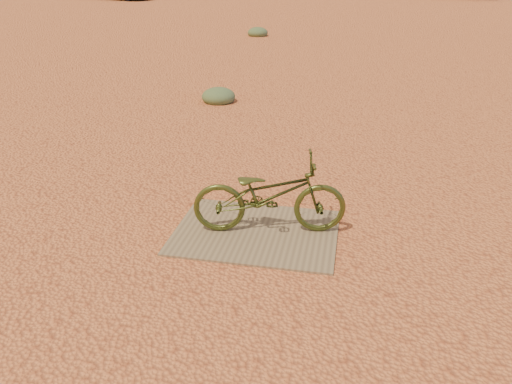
# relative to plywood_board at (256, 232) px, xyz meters

# --- Properties ---
(ground) EXTENTS (120.00, 120.00, 0.00)m
(ground) POSITION_rel_plywood_board_xyz_m (0.34, -0.46, -0.01)
(ground) COLOR #E6834B
(ground) RESTS_ON ground
(plywood_board) EXTENTS (1.64, 1.23, 0.02)m
(plywood_board) POSITION_rel_plywood_board_xyz_m (0.00, 0.00, 0.00)
(plywood_board) COLOR #7D6D51
(plywood_board) RESTS_ON ground
(bicycle) EXTENTS (1.59, 0.82, 0.80)m
(bicycle) POSITION_rel_plywood_board_xyz_m (0.13, 0.05, 0.41)
(bicycle) COLOR #3C481C
(bicycle) RESTS_ON plywood_board
(kale_a) EXTENTS (0.66, 0.66, 0.36)m
(kale_a) POSITION_rel_plywood_board_xyz_m (-1.75, 4.96, -0.01)
(kale_a) COLOR #5A704A
(kale_a) RESTS_ON ground
(kale_c) EXTENTS (0.74, 0.74, 0.41)m
(kale_c) POSITION_rel_plywood_board_xyz_m (-2.84, 14.35, -0.01)
(kale_c) COLOR #5A704A
(kale_c) RESTS_ON ground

